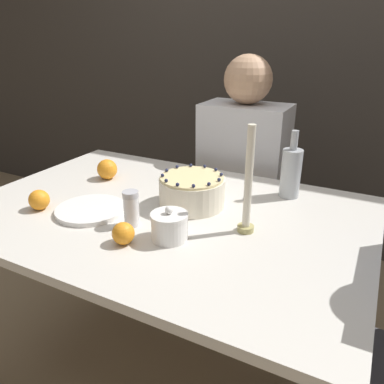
{
  "coord_description": "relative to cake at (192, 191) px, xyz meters",
  "views": [
    {
      "loc": [
        0.62,
        -0.99,
        1.33
      ],
      "look_at": [
        0.07,
        0.08,
        0.83
      ],
      "focal_mm": 35.0,
      "sensor_mm": 36.0,
      "label": 1
    }
  ],
  "objects": [
    {
      "name": "dining_table",
      "position": [
        -0.07,
        -0.08,
        -0.18
      ],
      "size": [
        1.36,
        0.92,
        0.78
      ],
      "color": "beige",
      "rests_on": "ground_plane"
    },
    {
      "name": "orange_fruit_0",
      "position": [
        -0.43,
        0.07,
        -0.01
      ],
      "size": [
        0.08,
        0.08,
        0.08
      ],
      "color": "orange",
      "rests_on": "dining_table"
    },
    {
      "name": "wall_behind",
      "position": [
        -0.07,
        1.32,
        0.47
      ],
      "size": [
        8.0,
        0.05,
        2.6
      ],
      "color": "#38332D",
      "rests_on": "ground_plane"
    },
    {
      "name": "ground_plane",
      "position": [
        -0.07,
        -0.08,
        -0.83
      ],
      "size": [
        12.0,
        12.0,
        0.0
      ],
      "primitive_type": "plane",
      "color": "#8C7556"
    },
    {
      "name": "orange_fruit_2",
      "position": [
        -0.05,
        -0.32,
        -0.02
      ],
      "size": [
        0.07,
        0.07,
        0.07
      ],
      "color": "orange",
      "rests_on": "dining_table"
    },
    {
      "name": "bottle",
      "position": [
        0.28,
        0.24,
        0.04
      ],
      "size": [
        0.07,
        0.07,
        0.25
      ],
      "color": "#B2B7BC",
      "rests_on": "dining_table"
    },
    {
      "name": "orange_fruit_1",
      "position": [
        -0.45,
        -0.27,
        -0.02
      ],
      "size": [
        0.07,
        0.07,
        0.07
      ],
      "color": "orange",
      "rests_on": "dining_table"
    },
    {
      "name": "cake",
      "position": [
        0.0,
        0.0,
        0.0
      ],
      "size": [
        0.23,
        0.23,
        0.12
      ],
      "color": "#EFE5CC",
      "rests_on": "dining_table"
    },
    {
      "name": "plate_stack",
      "position": [
        -0.28,
        -0.21,
        -0.05
      ],
      "size": [
        0.23,
        0.23,
        0.02
      ],
      "color": "white",
      "rests_on": "dining_table"
    },
    {
      "name": "sugar_bowl",
      "position": [
        0.05,
        -0.24,
        -0.01
      ],
      "size": [
        0.11,
        0.11,
        0.11
      ],
      "color": "white",
      "rests_on": "dining_table"
    },
    {
      "name": "person_man_blue_shirt",
      "position": [
        -0.02,
        0.58,
        -0.28
      ],
      "size": [
        0.4,
        0.34,
        1.26
      ],
      "rotation": [
        0.0,
        0.0,
        3.14
      ],
      "color": "#473D33",
      "rests_on": "ground_plane"
    },
    {
      "name": "sugar_shaker",
      "position": [
        -0.1,
        -0.22,
        0.0
      ],
      "size": [
        0.05,
        0.05,
        0.12
      ],
      "color": "white",
      "rests_on": "dining_table"
    },
    {
      "name": "candle",
      "position": [
        0.23,
        -0.09,
        0.08
      ],
      "size": [
        0.05,
        0.05,
        0.33
      ],
      "color": "tan",
      "rests_on": "dining_table"
    }
  ]
}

